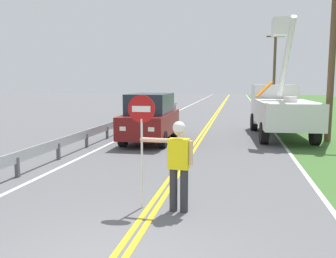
{
  "coord_description": "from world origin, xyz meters",
  "views": [
    {
      "loc": [
        1.65,
        -4.3,
        2.57
      ],
      "look_at": [
        -0.35,
        5.99,
        1.2
      ],
      "focal_mm": 37.94,
      "sensor_mm": 36.0,
      "label": 1
    }
  ],
  "objects_px": {
    "flagger_worker": "(178,160)",
    "utility_pole_near": "(333,43)",
    "utility_pole_mid": "(274,68)",
    "oncoming_suv_nearest": "(151,118)",
    "utility_bucket_truck": "(280,107)",
    "stop_sign_paddle": "(142,126)"
  },
  "relations": [
    {
      "from": "flagger_worker",
      "to": "utility_pole_near",
      "type": "bearing_deg",
      "value": 62.49
    },
    {
      "from": "utility_pole_mid",
      "to": "oncoming_suv_nearest",
      "type": "bearing_deg",
      "value": -107.55
    },
    {
      "from": "utility_bucket_truck",
      "to": "oncoming_suv_nearest",
      "type": "height_order",
      "value": "utility_bucket_truck"
    },
    {
      "from": "utility_bucket_truck",
      "to": "oncoming_suv_nearest",
      "type": "relative_size",
      "value": 1.49
    },
    {
      "from": "utility_bucket_truck",
      "to": "utility_pole_mid",
      "type": "xyz_separation_m",
      "value": [
        1.65,
        20.44,
        2.68
      ]
    },
    {
      "from": "utility_pole_near",
      "to": "utility_pole_mid",
      "type": "distance_m",
      "value": 21.81
    },
    {
      "from": "utility_bucket_truck",
      "to": "utility_pole_near",
      "type": "bearing_deg",
      "value": -35.57
    },
    {
      "from": "stop_sign_paddle",
      "to": "flagger_worker",
      "type": "bearing_deg",
      "value": -5.42
    },
    {
      "from": "stop_sign_paddle",
      "to": "oncoming_suv_nearest",
      "type": "bearing_deg",
      "value": 102.59
    },
    {
      "from": "utility_bucket_truck",
      "to": "oncoming_suv_nearest",
      "type": "xyz_separation_m",
      "value": [
        -5.74,
        -2.9,
        -0.36
      ]
    },
    {
      "from": "flagger_worker",
      "to": "utility_pole_mid",
      "type": "xyz_separation_m",
      "value": [
        4.8,
        31.53,
        3.06
      ]
    },
    {
      "from": "flagger_worker",
      "to": "utility_pole_mid",
      "type": "distance_m",
      "value": 32.04
    },
    {
      "from": "utility_bucket_truck",
      "to": "utility_pole_near",
      "type": "xyz_separation_m",
      "value": [
        1.91,
        -1.37,
        2.82
      ]
    },
    {
      "from": "flagger_worker",
      "to": "oncoming_suv_nearest",
      "type": "bearing_deg",
      "value": 107.47
    },
    {
      "from": "flagger_worker",
      "to": "utility_pole_near",
      "type": "relative_size",
      "value": 0.23
    },
    {
      "from": "flagger_worker",
      "to": "utility_bucket_truck",
      "type": "height_order",
      "value": "utility_bucket_truck"
    },
    {
      "from": "flagger_worker",
      "to": "stop_sign_paddle",
      "type": "relative_size",
      "value": 0.78
    },
    {
      "from": "utility_pole_mid",
      "to": "flagger_worker",
      "type": "bearing_deg",
      "value": -98.66
    },
    {
      "from": "oncoming_suv_nearest",
      "to": "utility_pole_near",
      "type": "relative_size",
      "value": 0.57
    },
    {
      "from": "flagger_worker",
      "to": "stop_sign_paddle",
      "type": "height_order",
      "value": "stop_sign_paddle"
    },
    {
      "from": "stop_sign_paddle",
      "to": "utility_pole_mid",
      "type": "distance_m",
      "value": 32.04
    },
    {
      "from": "flagger_worker",
      "to": "utility_bucket_truck",
      "type": "distance_m",
      "value": 11.54
    }
  ]
}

